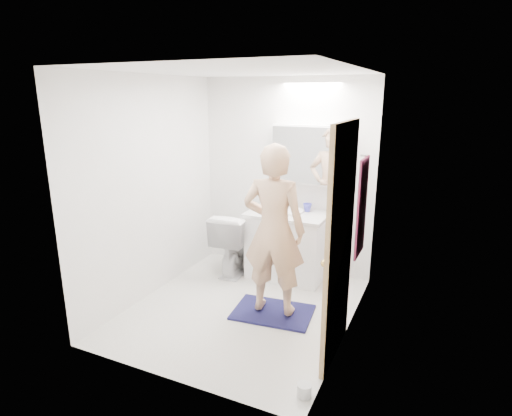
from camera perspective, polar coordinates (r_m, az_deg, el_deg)
The scene contains 23 objects.
floor at distance 4.55m, azimuth -1.95°, elevation -13.57°, with size 2.50×2.50×0.00m, color silver.
ceiling at distance 3.98m, azimuth -2.27°, elevation 18.24°, with size 2.50×2.50×0.00m, color white.
wall_back at distance 5.22m, azimuth 4.11°, elevation 4.29°, with size 2.50×2.50×0.00m, color white.
wall_front at distance 3.09m, azimuth -12.63°, elevation -3.91°, with size 2.50×2.50×0.00m, color white.
wall_left at distance 4.69m, azimuth -14.19°, elevation 2.59°, with size 2.50×2.50×0.00m, color white.
wall_right at distance 3.75m, azimuth 13.08°, elevation -0.49°, with size 2.50×2.50×0.00m, color white.
vanity_cabinet at distance 5.14m, azimuth 4.22°, elevation -5.29°, with size 0.90×0.55×0.78m, color white.
countertop at distance 5.01m, azimuth 4.32°, elevation -0.90°, with size 0.95×0.58×0.04m, color silver.
sink_basin at distance 5.03m, azimuth 4.44°, elevation -0.43°, with size 0.36×0.36×0.03m, color white.
faucet at distance 5.18m, azimuth 5.19°, elevation 0.78°, with size 0.02×0.02×0.16m, color silver.
medicine_cabinet at distance 5.01m, azimuth 7.10°, elevation 7.22°, with size 0.88×0.14×0.70m, color white.
mirror_panel at distance 4.93m, azimuth 6.83°, elevation 7.11°, with size 0.84×0.01×0.66m, color silver.
toilet at distance 5.28m, azimuth -2.71°, elevation -4.62°, with size 0.44×0.77×0.79m, color white.
bath_rug at distance 4.46m, azimuth 2.32°, elevation -14.03°, with size 0.80×0.55×0.02m, color #1B1646.
person at distance 4.09m, azimuth 2.45°, elevation -3.08°, with size 0.62×0.41×1.71m, color tan.
door at distance 3.49m, azimuth 11.35°, elevation -5.04°, with size 0.04×0.80×2.00m, color tan.
door_knob at distance 3.25m, azimuth 9.34°, elevation -7.48°, with size 0.06×0.06×0.06m, color gold.
towel at distance 4.30m, azimuth 14.24°, elevation 0.09°, with size 0.02×0.42×1.00m, color #1A133D.
towel_hook at distance 4.20m, azimuth 14.54°, elevation 6.96°, with size 0.02×0.02×0.07m, color silver.
soap_bottle_a at distance 5.21m, azimuth 2.02°, elevation 1.40°, with size 0.10×0.10×0.25m, color beige.
soap_bottle_b at distance 5.19m, azimuth 3.79°, elevation 0.84°, with size 0.07×0.08×0.16m, color #4F80AB.
toothbrush_cup at distance 5.08m, azimuth 7.03°, elevation 0.06°, with size 0.11×0.11×0.10m, color #4144C4.
toilet_paper_roll at distance 3.44m, azimuth 6.60°, elevation -23.48°, with size 0.11×0.11×0.10m, color silver.
Camera 1 is at (1.80, -3.55, 2.20)m, focal length 29.30 mm.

